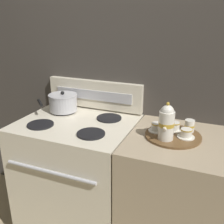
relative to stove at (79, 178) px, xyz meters
name	(u,v)px	position (x,y,z in m)	size (l,w,h in m)	color
wall_back	(139,90)	(0.34, 0.35, 0.64)	(6.00, 0.05, 2.20)	#423D38
stove	(79,178)	(0.00, 0.00, 0.00)	(0.79, 0.67, 0.93)	beige
control_panel	(94,94)	(0.00, 0.30, 0.58)	(0.78, 0.05, 0.22)	beige
side_counter	(179,203)	(0.75, 0.00, 0.00)	(0.68, 0.64, 0.92)	tan
saucepan	(63,102)	(-0.19, 0.14, 0.54)	(0.28, 0.28, 0.15)	#B7B7BC
serving_tray	(173,136)	(0.67, 0.02, 0.47)	(0.34, 0.34, 0.01)	brown
teapot	(166,122)	(0.64, -0.06, 0.58)	(0.09, 0.15, 0.23)	white
teacup_left	(174,126)	(0.66, 0.09, 0.50)	(0.10, 0.10, 0.05)	white
teacup_right	(157,127)	(0.56, 0.03, 0.50)	(0.10, 0.10, 0.05)	white
teacup_front	(186,133)	(0.75, 0.01, 0.50)	(0.10, 0.10, 0.05)	white
creamer_jug	(190,126)	(0.75, 0.11, 0.51)	(0.06, 0.06, 0.08)	white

